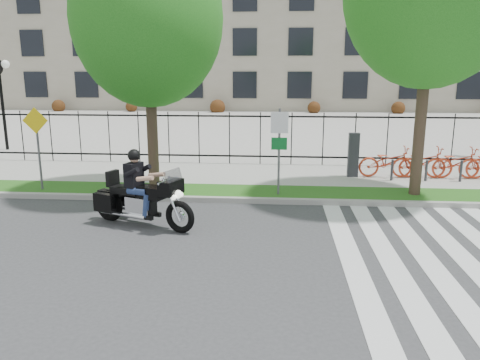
{
  "coord_description": "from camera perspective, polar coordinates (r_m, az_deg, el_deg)",
  "views": [
    {
      "loc": [
        0.71,
        -8.75,
        3.64
      ],
      "look_at": [
        -0.27,
        3.0,
        0.92
      ],
      "focal_mm": 35.0,
      "sensor_mm": 36.0,
      "label": 1
    }
  ],
  "objects": [
    {
      "name": "ground",
      "position": [
        9.5,
        0.13,
        -9.55
      ],
      "size": [
        120.0,
        120.0,
        0.0
      ],
      "primitive_type": "plane",
      "color": "#353537",
      "rests_on": "ground"
    },
    {
      "name": "curb",
      "position": [
        13.35,
        1.55,
        -2.5
      ],
      "size": [
        60.0,
        0.2,
        0.15
      ],
      "primitive_type": "cube",
      "color": "#999890",
      "rests_on": "ground"
    },
    {
      "name": "grass_verge",
      "position": [
        14.17,
        1.75,
        -1.59
      ],
      "size": [
        60.0,
        1.5,
        0.15
      ],
      "primitive_type": "cube",
      "color": "#1D5214",
      "rests_on": "ground"
    },
    {
      "name": "sidewalk",
      "position": [
        16.6,
        2.21,
        0.58
      ],
      "size": [
        60.0,
        3.5,
        0.15
      ],
      "primitive_type": "cube",
      "color": "gray",
      "rests_on": "ground"
    },
    {
      "name": "plaza",
      "position": [
        33.94,
        3.57,
        6.9
      ],
      "size": [
        80.0,
        34.0,
        0.1
      ],
      "primitive_type": "cube",
      "color": "gray",
      "rests_on": "ground"
    },
    {
      "name": "iron_fence",
      "position": [
        18.13,
        2.49,
        5.08
      ],
      "size": [
        30.0,
        0.06,
        2.0
      ],
      "primitive_type": null,
      "color": "black",
      "rests_on": "sidewalk"
    },
    {
      "name": "office_building",
      "position": [
        54.04,
        4.23,
        19.69
      ],
      "size": [
        60.0,
        21.9,
        20.15
      ],
      "color": "gray",
      "rests_on": "ground"
    },
    {
      "name": "lamp_post_left",
      "position": [
        24.33,
        -27.22,
        10.57
      ],
      "size": [
        1.06,
        0.7,
        4.25
      ],
      "color": "black",
      "rests_on": "ground"
    },
    {
      "name": "street_tree_1",
      "position": [
        14.28,
        -11.2,
        18.64
      ],
      "size": [
        4.34,
        4.34,
        7.46
      ],
      "color": "#3A291F",
      "rests_on": "grass_verge"
    },
    {
      "name": "sign_pole_regulatory",
      "position": [
        13.46,
        4.8,
        4.83
      ],
      "size": [
        0.5,
        0.09,
        2.5
      ],
      "color": "#59595B",
      "rests_on": "grass_verge"
    },
    {
      "name": "sign_pole_warning",
      "position": [
        15.27,
        -23.49,
        4.77
      ],
      "size": [
        0.78,
        0.09,
        2.49
      ],
      "color": "#59595B",
      "rests_on": "grass_verge"
    },
    {
      "name": "motorcycle_rider",
      "position": [
        11.46,
        -11.92,
        -1.91
      ],
      "size": [
        2.77,
        1.5,
        2.26
      ],
      "color": "black",
      "rests_on": "ground"
    }
  ]
}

